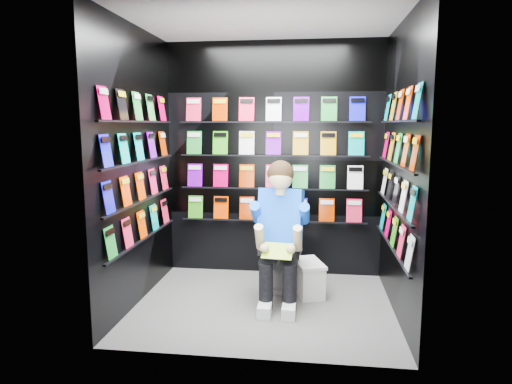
# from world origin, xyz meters

# --- Properties ---
(floor) EXTENTS (2.40, 2.40, 0.00)m
(floor) POSITION_xyz_m (0.00, 0.00, 0.00)
(floor) COLOR #575654
(floor) RESTS_ON ground
(ceiling) EXTENTS (2.40, 2.40, 0.00)m
(ceiling) POSITION_xyz_m (0.00, 0.00, 2.60)
(ceiling) COLOR white
(ceiling) RESTS_ON floor
(wall_back) EXTENTS (2.40, 0.04, 2.60)m
(wall_back) POSITION_xyz_m (0.00, 1.00, 1.30)
(wall_back) COLOR black
(wall_back) RESTS_ON floor
(wall_front) EXTENTS (2.40, 0.04, 2.60)m
(wall_front) POSITION_xyz_m (0.00, -1.00, 1.30)
(wall_front) COLOR black
(wall_front) RESTS_ON floor
(wall_left) EXTENTS (0.04, 2.00, 2.60)m
(wall_left) POSITION_xyz_m (-1.20, 0.00, 1.30)
(wall_left) COLOR black
(wall_left) RESTS_ON floor
(wall_right) EXTENTS (0.04, 2.00, 2.60)m
(wall_right) POSITION_xyz_m (1.20, 0.00, 1.30)
(wall_right) COLOR black
(wall_right) RESTS_ON floor
(comics_back) EXTENTS (2.10, 0.06, 1.37)m
(comics_back) POSITION_xyz_m (0.00, 0.97, 1.31)
(comics_back) COLOR #B82E00
(comics_back) RESTS_ON wall_back
(comics_left) EXTENTS (0.06, 1.70, 1.37)m
(comics_left) POSITION_xyz_m (-1.17, 0.00, 1.31)
(comics_left) COLOR #B82E00
(comics_left) RESTS_ON wall_left
(comics_right) EXTENTS (0.06, 1.70, 1.37)m
(comics_right) POSITION_xyz_m (1.17, 0.00, 1.31)
(comics_right) COLOR #B82E00
(comics_right) RESTS_ON wall_right
(toilet) EXTENTS (0.50, 0.79, 0.73)m
(toilet) POSITION_xyz_m (0.14, 0.57, 0.37)
(toilet) COLOR white
(toilet) RESTS_ON floor
(longbox) EXTENTS (0.34, 0.47, 0.31)m
(longbox) POSITION_xyz_m (0.41, 0.33, 0.16)
(longbox) COLOR white
(longbox) RESTS_ON floor
(longbox_lid) EXTENTS (0.37, 0.49, 0.03)m
(longbox_lid) POSITION_xyz_m (0.41, 0.33, 0.33)
(longbox_lid) COLOR white
(longbox_lid) RESTS_ON longbox
(reader) EXTENTS (0.65, 0.87, 1.51)m
(reader) POSITION_xyz_m (0.14, 0.19, 0.80)
(reader) COLOR #054CEF
(reader) RESTS_ON toilet
(held_comic) EXTENTS (0.29, 0.19, 0.11)m
(held_comic) POSITION_xyz_m (0.14, -0.16, 0.58)
(held_comic) COLOR #179C19
(held_comic) RESTS_ON reader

